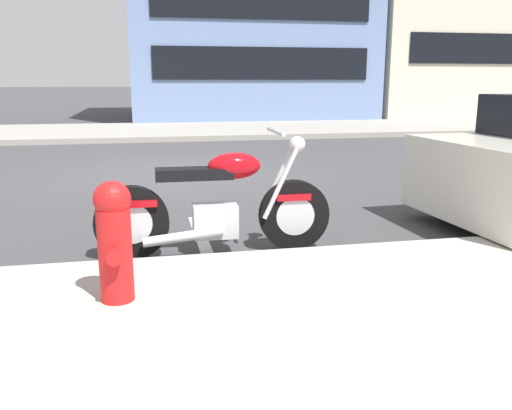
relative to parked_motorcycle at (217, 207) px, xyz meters
The scene contains 4 objects.
ground_plane 4.56m from the parked_motorcycle, 91.26° to the left, with size 260.00×260.00×0.00m, color #3D3D3F.
parking_stall_stripe 0.53m from the parked_motorcycle, 109.45° to the left, with size 0.12×2.20×0.01m, color silver.
parked_motorcycle is the anchor object (origin of this frame).
fire_hydrant 1.53m from the parked_motorcycle, 123.37° to the right, with size 0.24×0.36×0.80m.
Camera 1 is at (-0.52, -9.27, 1.56)m, focal length 37.98 mm.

